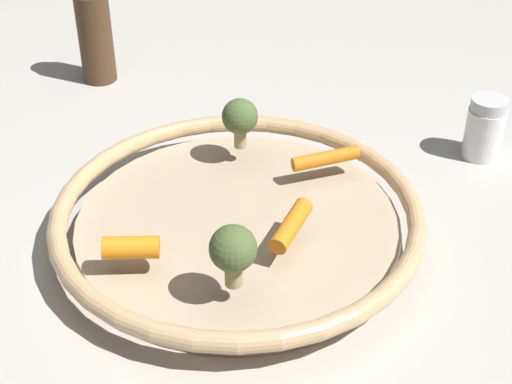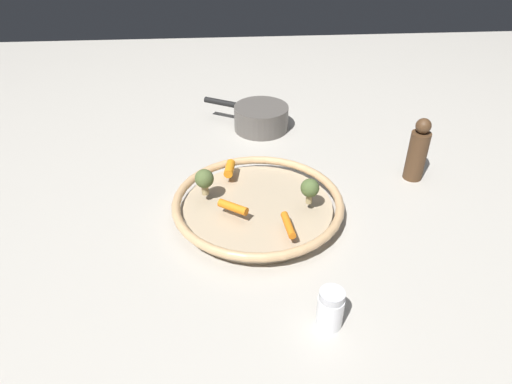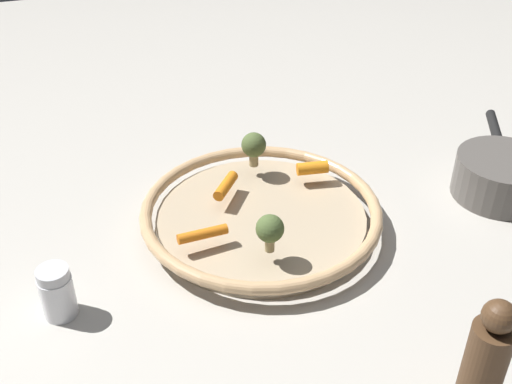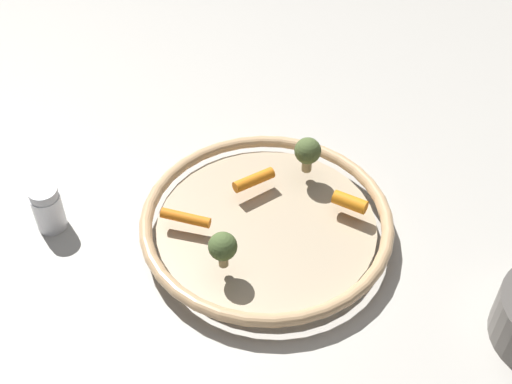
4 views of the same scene
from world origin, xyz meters
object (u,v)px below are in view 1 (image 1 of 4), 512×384
(broccoli_floret_small, at_px, (233,250))
(baby_carrot_center, at_px, (131,248))
(serving_bowl, at_px, (238,221))
(pepper_mill, at_px, (94,30))
(broccoli_floret_mid, at_px, (240,118))
(baby_carrot_right, at_px, (291,225))
(salt_shaker, at_px, (485,128))
(baby_carrot_near_rim, at_px, (326,158))

(broccoli_floret_small, bearing_deg, baby_carrot_center, -33.62)
(serving_bowl, xyz_separation_m, pepper_mill, (0.11, -0.37, 0.05))
(serving_bowl, distance_m, broccoli_floret_mid, 0.12)
(baby_carrot_right, bearing_deg, salt_shaker, -151.07)
(broccoli_floret_small, bearing_deg, broccoli_floret_mid, -102.67)
(broccoli_floret_mid, bearing_deg, salt_shaker, 177.54)
(broccoli_floret_mid, xyz_separation_m, pepper_mill, (0.13, -0.27, -0.00))
(baby_carrot_center, height_order, baby_carrot_right, baby_carrot_center)
(baby_carrot_center, bearing_deg, broccoli_floret_small, 146.38)
(salt_shaker, bearing_deg, pepper_mill, -34.57)
(serving_bowl, distance_m, baby_carrot_right, 0.07)
(baby_carrot_right, bearing_deg, broccoli_floret_mid, -84.24)
(broccoli_floret_mid, distance_m, pepper_mill, 0.30)
(broccoli_floret_mid, xyz_separation_m, salt_shaker, (-0.27, 0.01, -0.04))
(baby_carrot_right, height_order, salt_shaker, salt_shaker)
(baby_carrot_near_rim, relative_size, broccoli_floret_small, 1.22)
(broccoli_floret_mid, bearing_deg, baby_carrot_right, 95.76)
(broccoli_floret_small, xyz_separation_m, pepper_mill, (0.09, -0.47, -0.01))
(baby_carrot_center, xyz_separation_m, pepper_mill, (0.01, -0.42, 0.02))
(baby_carrot_center, height_order, broccoli_floret_small, broccoli_floret_small)
(salt_shaker, bearing_deg, broccoli_floret_small, 31.72)
(salt_shaker, bearing_deg, baby_carrot_right, 28.93)
(baby_carrot_near_rim, height_order, salt_shaker, salt_shaker)
(baby_carrot_right, bearing_deg, serving_bowl, -53.74)
(serving_bowl, distance_m, broccoli_floret_small, 0.12)
(baby_carrot_center, relative_size, pepper_mill, 0.32)
(salt_shaker, xyz_separation_m, pepper_mill, (0.40, -0.28, 0.03))
(baby_carrot_near_rim, height_order, baby_carrot_right, baby_carrot_right)
(baby_carrot_near_rim, bearing_deg, baby_carrot_right, 58.65)
(baby_carrot_right, bearing_deg, broccoli_floret_small, 41.58)
(serving_bowl, bearing_deg, broccoli_floret_mid, -102.64)
(baby_carrot_center, xyz_separation_m, broccoli_floret_mid, (-0.12, -0.15, 0.02))
(broccoli_floret_small, distance_m, pepper_mill, 0.48)
(baby_carrot_center, distance_m, salt_shaker, 0.42)
(pepper_mill, bearing_deg, salt_shaker, 145.43)
(baby_carrot_near_rim, distance_m, baby_carrot_right, 0.12)
(broccoli_floret_small, relative_size, salt_shaker, 0.79)
(salt_shaker, height_order, pepper_mill, pepper_mill)
(baby_carrot_right, height_order, broccoli_floret_small, broccoli_floret_small)
(baby_carrot_center, xyz_separation_m, broccoli_floret_small, (-0.08, 0.05, 0.03))
(broccoli_floret_small, bearing_deg, salt_shaker, -148.28)
(broccoli_floret_mid, bearing_deg, broccoli_floret_small, 77.33)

